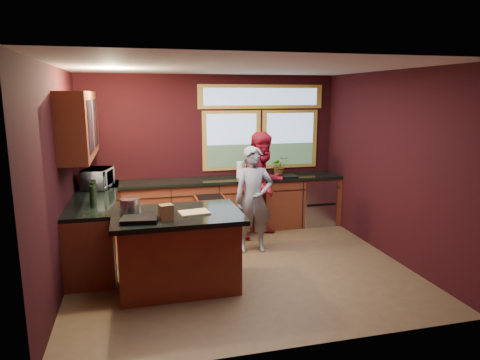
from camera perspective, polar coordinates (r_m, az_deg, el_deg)
name	(u,v)px	position (r m, az deg, el deg)	size (l,w,h in m)	color
floor	(240,267)	(6.07, -0.04, -11.52)	(4.50, 4.50, 0.00)	brown
room_shell	(191,137)	(5.83, -6.56, 5.75)	(4.52, 4.02, 2.71)	black
back_counter	(227,204)	(7.53, -1.71, -3.22)	(4.50, 0.64, 0.93)	#602716
left_counter	(95,227)	(6.58, -18.73, -5.99)	(0.64, 2.30, 0.93)	#602716
island	(178,250)	(5.40, -8.22, -9.18)	(1.55, 1.05, 0.95)	#602716
person_grey	(253,200)	(6.44, 1.80, -2.64)	(0.59, 0.38, 1.61)	slate
person_red	(263,185)	(7.13, 3.11, -0.64)	(0.86, 0.67, 1.76)	maroon
microwave	(98,178)	(6.97, -18.47, 0.21)	(0.55, 0.37, 0.31)	#999999
potted_plant	(280,166)	(7.71, 5.29, 1.89)	(0.30, 0.26, 0.34)	#999999
paper_towel	(240,170)	(7.46, -0.01, 1.39)	(0.12, 0.12, 0.28)	white
cutting_board	(194,212)	(5.22, -6.12, -4.32)	(0.35, 0.25, 0.02)	tan
stock_pot	(130,206)	(5.35, -14.43, -3.35)	(0.24, 0.24, 0.18)	#B9BABE
paper_bag	(166,212)	(4.97, -9.82, -4.26)	(0.15, 0.12, 0.18)	brown
black_tray	(140,220)	(4.98, -13.25, -5.16)	(0.40, 0.28, 0.05)	black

